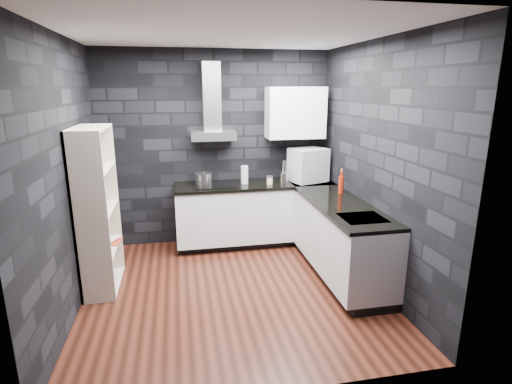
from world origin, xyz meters
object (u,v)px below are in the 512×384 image
object	(u,v)px
pot	(204,179)
glass_vase	(245,175)
appliance_garage	(308,165)
utensil_crock	(284,178)
storage_jar	(270,181)
fruit_bowl	(96,209)
red_bottle	(341,185)
bookshelf	(98,210)

from	to	relation	value
pot	glass_vase	bearing A→B (deg)	-2.19
appliance_garage	pot	bearing A→B (deg)	160.31
utensil_crock	appliance_garage	xyz separation A→B (m)	(0.37, 0.06, 0.15)
storage_jar	glass_vase	bearing A→B (deg)	162.61
utensil_crock	appliance_garage	bearing A→B (deg)	9.93
storage_jar	appliance_garage	world-z (taller)	appliance_garage
glass_vase	fruit_bowl	distance (m)	2.04
pot	appliance_garage	bearing A→B (deg)	-1.74
glass_vase	fruit_bowl	size ratio (longest dim) A/B	1.23
pot	utensil_crock	size ratio (longest dim) A/B	1.61
glass_vase	appliance_garage	distance (m)	0.91
glass_vase	red_bottle	world-z (taller)	glass_vase
pot	red_bottle	distance (m)	1.83
appliance_garage	red_bottle	size ratio (longest dim) A/B	2.20
fruit_bowl	pot	bearing A→B (deg)	39.88
pot	storage_jar	size ratio (longest dim) A/B	2.34
glass_vase	utensil_crock	distance (m)	0.55
pot	utensil_crock	world-z (taller)	pot
fruit_bowl	bookshelf	bearing A→B (deg)	90.00
appliance_garage	glass_vase	bearing A→B (deg)	160.59
storage_jar	red_bottle	distance (m)	1.00
glass_vase	red_bottle	xyz separation A→B (m)	(1.11, -0.74, -0.02)
red_bottle	fruit_bowl	xyz separation A→B (m)	(-2.88, -0.25, -0.07)
utensil_crock	bookshelf	world-z (taller)	bookshelf
utensil_crock	red_bottle	size ratio (longest dim) A/B	0.67
utensil_crock	bookshelf	xyz separation A→B (m)	(-2.32, -0.82, -0.07)
pot	bookshelf	size ratio (longest dim) A/B	0.13
pot	appliance_garage	distance (m)	1.48
glass_vase	fruit_bowl	xyz separation A→B (m)	(-1.78, -0.99, -0.09)
appliance_garage	bookshelf	bearing A→B (deg)	-179.67
utensil_crock	fruit_bowl	size ratio (longest dim) A/B	0.72
glass_vase	storage_jar	world-z (taller)	glass_vase
utensil_crock	pot	bearing A→B (deg)	174.34
red_bottle	utensil_crock	bearing A→B (deg)	131.04
glass_vase	appliance_garage	bearing A→B (deg)	-1.45
bookshelf	fruit_bowl	xyz separation A→B (m)	(0.00, -0.08, 0.04)
glass_vase	storage_jar	size ratio (longest dim) A/B	2.47
appliance_garage	red_bottle	world-z (taller)	appliance_garage
pot	appliance_garage	xyz separation A→B (m)	(1.47, -0.04, 0.14)
glass_vase	utensil_crock	bearing A→B (deg)	-9.24
storage_jar	fruit_bowl	world-z (taller)	storage_jar
storage_jar	bookshelf	distance (m)	2.26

